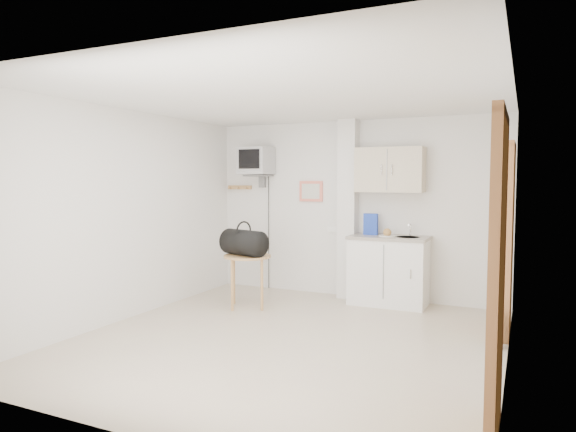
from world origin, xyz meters
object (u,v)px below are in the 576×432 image
at_px(crt_television, 256,162).
at_px(duffel_bag, 244,242).
at_px(water_bottle, 495,331).
at_px(round_table, 247,262).

height_order(crt_television, duffel_bag, crt_television).
bearing_deg(water_bottle, crt_television, 157.94).
relative_size(crt_television, water_bottle, 5.49).
distance_m(crt_television, round_table, 1.70).
xyz_separation_m(crt_television, round_table, (0.39, -0.97, -1.34)).
distance_m(round_table, duffel_bag, 0.27).
bearing_deg(crt_television, duffel_bag, -70.31).
height_order(duffel_bag, water_bottle, duffel_bag).
distance_m(crt_television, water_bottle, 4.10).
relative_size(duffel_bag, water_bottle, 1.73).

